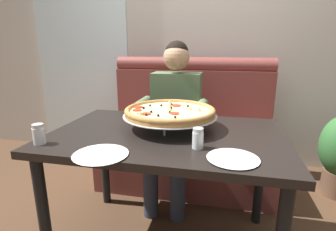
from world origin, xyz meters
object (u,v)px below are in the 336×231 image
at_px(booth_bench, 188,139).
at_px(pizza, 170,112).
at_px(diner_main, 174,113).
at_px(patio_chair, 115,93).
at_px(dining_table, 167,147).
at_px(plate_near_right, 101,153).
at_px(shaker_pepper_flakes, 39,136).
at_px(shaker_oregano, 198,140).
at_px(plate_near_left, 233,157).

bearing_deg(booth_bench, pizza, -90.19).
bearing_deg(diner_main, patio_chair, 126.85).
relative_size(dining_table, plate_near_right, 5.19).
relative_size(shaker_pepper_flakes, patio_chair, 0.12).
xyz_separation_m(booth_bench, pizza, (-0.00, -0.80, 0.45)).
bearing_deg(shaker_oregano, diner_main, 108.64).
relative_size(booth_bench, dining_table, 1.16).
relative_size(dining_table, shaker_oregano, 12.83).
xyz_separation_m(dining_table, diner_main, (-0.08, 0.63, 0.05)).
height_order(dining_table, plate_near_left, plate_near_left).
xyz_separation_m(dining_table, plate_near_left, (0.36, -0.29, 0.10)).
bearing_deg(shaker_pepper_flakes, plate_near_left, 1.17).
bearing_deg(dining_table, pizza, 91.68).
relative_size(diner_main, patio_chair, 1.48).
bearing_deg(dining_table, shaker_pepper_flakes, -152.12).
distance_m(plate_near_left, patio_chair, 3.14).
height_order(dining_table, shaker_oregano, shaker_oregano).
distance_m(booth_bench, dining_table, 0.93).
height_order(plate_near_left, plate_near_right, same).
xyz_separation_m(booth_bench, plate_near_right, (-0.22, -1.27, 0.37)).
bearing_deg(plate_near_right, booth_bench, 80.19).
bearing_deg(plate_near_right, patio_chair, 112.78).
relative_size(dining_table, patio_chair, 1.52).
relative_size(booth_bench, shaker_pepper_flakes, 14.64).
bearing_deg(dining_table, patio_chair, 120.18).
height_order(pizza, shaker_pepper_flakes, pizza).
bearing_deg(plate_near_right, shaker_pepper_flakes, 169.89).
height_order(diner_main, plate_near_right, diner_main).
xyz_separation_m(booth_bench, patio_chair, (-1.35, 1.43, 0.13)).
bearing_deg(plate_near_left, booth_bench, 106.95).
relative_size(booth_bench, pizza, 2.71).
distance_m(pizza, plate_near_left, 0.53).
relative_size(pizza, plate_near_right, 2.22).
height_order(booth_bench, dining_table, booth_bench).
bearing_deg(dining_table, booth_bench, 90.00).
relative_size(shaker_oregano, plate_near_right, 0.40).
height_order(shaker_pepper_flakes, shaker_oregano, shaker_pepper_flakes).
bearing_deg(pizza, patio_chair, 121.15).
height_order(diner_main, patio_chair, diner_main).
distance_m(diner_main, shaker_pepper_flakes, 1.07).
distance_m(pizza, shaker_oregano, 0.36).
height_order(shaker_pepper_flakes, plate_near_left, shaker_pepper_flakes).
xyz_separation_m(booth_bench, dining_table, (0.00, -0.89, 0.27)).
height_order(shaker_oregano, plate_near_right, shaker_oregano).
relative_size(pizza, plate_near_left, 2.44).
xyz_separation_m(pizza, plate_near_right, (-0.22, -0.47, -0.09)).
distance_m(shaker_oregano, patio_chair, 2.97).
xyz_separation_m(shaker_pepper_flakes, plate_near_right, (0.36, -0.06, -0.03)).
xyz_separation_m(shaker_oregano, patio_chair, (-1.55, 2.52, -0.27)).
distance_m(diner_main, plate_near_left, 1.02).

